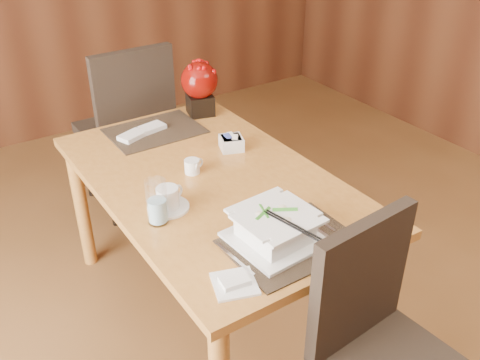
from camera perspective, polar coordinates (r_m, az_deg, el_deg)
dining_table at (r=2.33m, az=-3.00°, el=-1.82°), size 0.90×1.50×0.75m
placemat_near at (r=1.90m, az=5.51°, el=-6.74°), size 0.45×0.33×0.01m
placemat_far at (r=2.71m, az=-9.06°, el=5.21°), size 0.45×0.33×0.01m
soup_setting at (r=1.88m, az=3.79°, el=-5.14°), size 0.31×0.31×0.12m
coffee_cup at (r=2.08m, az=-7.70°, el=-2.11°), size 0.16×0.16×0.09m
water_glass at (r=1.98m, az=-8.87°, el=-2.31°), size 0.09×0.09×0.18m
creamer_jug at (r=2.31m, az=-5.14°, el=1.46°), size 0.10×0.10×0.06m
sugar_caddy at (r=2.50m, az=-0.92°, el=3.96°), size 0.13×0.13×0.06m
berry_decor at (r=2.83m, az=-4.34°, el=10.06°), size 0.19×0.19×0.28m
napkins_far at (r=2.69m, az=-10.25°, el=5.16°), size 0.27×0.15×0.02m
bread_plate at (r=1.73m, az=-0.58°, el=-11.02°), size 0.17×0.17×0.01m
near_chair at (r=1.91m, az=14.80°, el=-16.23°), size 0.48×0.48×0.96m
far_chair at (r=3.23m, az=-11.74°, el=6.13°), size 0.50×0.50×1.06m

